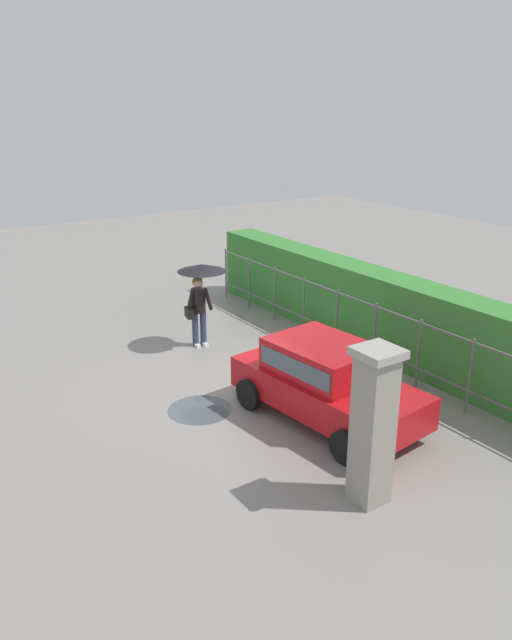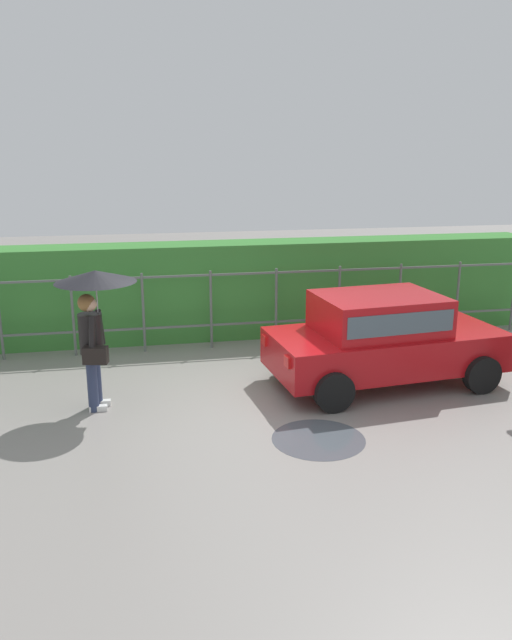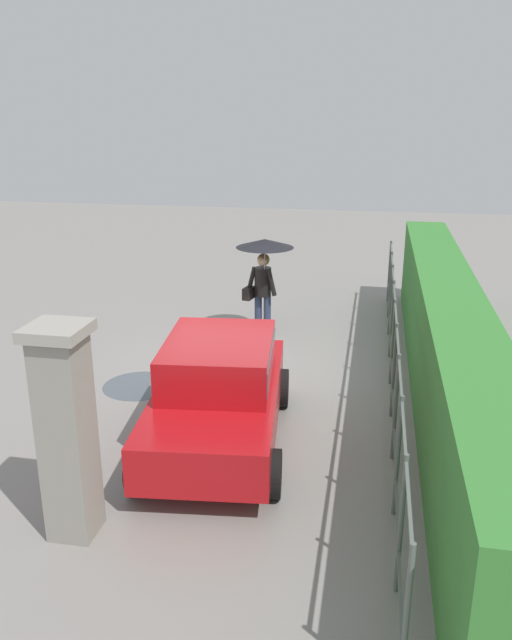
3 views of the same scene
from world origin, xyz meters
name	(u,v)px [view 1 (image 1 of 3)]	position (x,y,z in m)	size (l,w,h in m)	color
ground_plane	(234,376)	(0.00, 0.00, 0.00)	(40.00, 40.00, 0.00)	gray
car	(325,379)	(2.51, 0.42, 0.80)	(3.87, 2.17, 1.48)	#B71116
pedestrian	(200,284)	(-1.92, 0.27, 1.56)	(1.15, 1.15, 2.05)	#2D3856
gate_pillar	(373,425)	(4.81, -0.64, 1.24)	(0.60, 0.60, 2.42)	gray
fence_section	(355,324)	(0.67, 2.82, 0.83)	(11.42, 0.05, 1.50)	#59605B
hedge_row	(381,313)	(0.67, 3.61, 0.95)	(12.37, 0.90, 1.90)	#387F33
puddle_near	(200,410)	(0.94, -1.37, 0.00)	(1.24, 1.24, 0.00)	#4C545B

